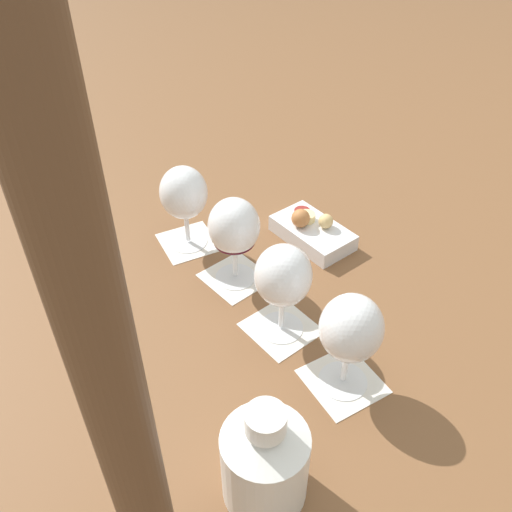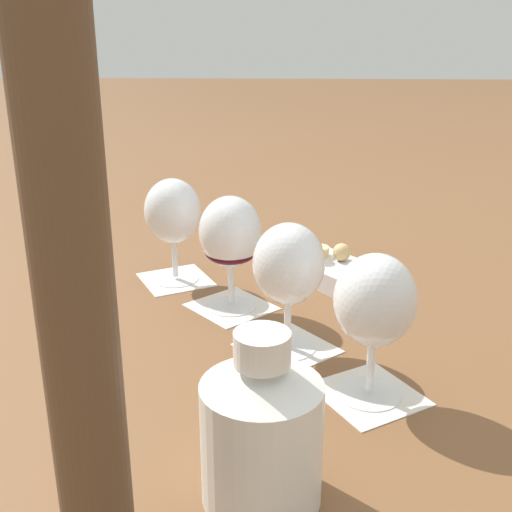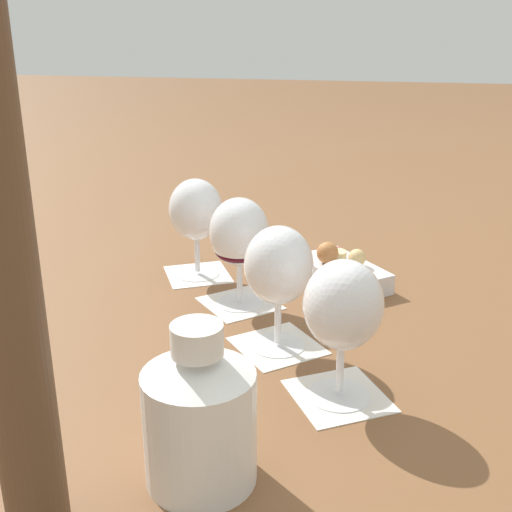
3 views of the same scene
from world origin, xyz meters
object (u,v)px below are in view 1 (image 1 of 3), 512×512
at_px(wine_glass_1, 283,280).
at_px(ceramic_vase, 265,459).
at_px(wine_glass_2, 234,230).
at_px(wine_glass_3, 184,196).
at_px(wine_glass_0, 351,332).
at_px(snack_dish, 312,230).
at_px(umbrella_pole, 75,256).

relative_size(wine_glass_1, ceramic_vase, 1.03).
distance_m(wine_glass_2, ceramic_vase, 0.40).
distance_m(wine_glass_2, wine_glass_3, 0.14).
bearing_deg(ceramic_vase, wine_glass_3, 17.43).
height_order(wine_glass_0, ceramic_vase, wine_glass_0).
relative_size(snack_dish, umbrella_pole, 0.20).
bearing_deg(snack_dish, wine_glass_2, 129.39).
xyz_separation_m(wine_glass_2, ceramic_vase, (-0.39, -0.06, -0.04)).
height_order(wine_glass_1, wine_glass_3, same).
relative_size(wine_glass_2, wine_glass_3, 1.00).
xyz_separation_m(wine_glass_1, wine_glass_2, (0.12, 0.08, 0.00)).
bearing_deg(umbrella_pole, snack_dish, -18.35).
distance_m(wine_glass_2, snack_dish, 0.20).
xyz_separation_m(wine_glass_0, wine_glass_1, (0.10, 0.09, 0.00)).
bearing_deg(snack_dish, wine_glass_0, -175.20).
xyz_separation_m(wine_glass_3, ceramic_vase, (-0.49, -0.16, -0.04)).
distance_m(wine_glass_2, umbrella_pole, 0.60).
bearing_deg(wine_glass_3, ceramic_vase, -162.57).
height_order(wine_glass_1, ceramic_vase, wine_glass_1).
bearing_deg(ceramic_vase, wine_glass_2, 8.30).
distance_m(wine_glass_1, ceramic_vase, 0.28).
bearing_deg(wine_glass_1, wine_glass_2, 33.48).
relative_size(wine_glass_2, ceramic_vase, 1.03).
bearing_deg(wine_glass_1, ceramic_vase, 175.06).
bearing_deg(wine_glass_0, ceramic_vase, 145.68).
bearing_deg(wine_glass_1, snack_dish, -14.44).
distance_m(wine_glass_0, wine_glass_3, 0.42).
bearing_deg(wine_glass_3, wine_glass_1, -141.27).
bearing_deg(wine_glass_2, snack_dish, -50.61).
xyz_separation_m(wine_glass_1, umbrella_pole, (-0.36, 0.14, 0.34)).
xyz_separation_m(wine_glass_0, ceramic_vase, (-0.17, 0.11, -0.04)).
bearing_deg(ceramic_vase, snack_dish, -9.46).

